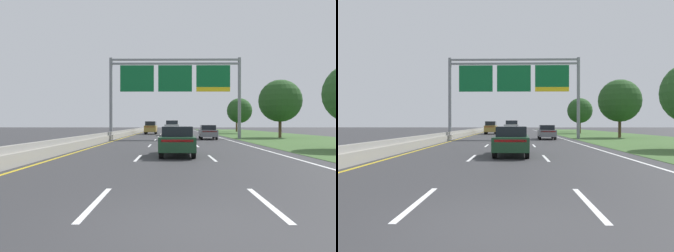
{
  "view_description": "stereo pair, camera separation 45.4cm",
  "coord_description": "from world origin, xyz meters",
  "views": [
    {
      "loc": [
        -0.23,
        -5.38,
        1.72
      ],
      "look_at": [
        -0.46,
        25.07,
        1.5
      ],
      "focal_mm": 34.07,
      "sensor_mm": 36.0,
      "label": 1
    },
    {
      "loc": [
        0.23,
        -5.38,
        1.72
      ],
      "look_at": [
        -0.46,
        25.07,
        1.5
      ],
      "focal_mm": 34.07,
      "sensor_mm": 36.0,
      "label": 2
    }
  ],
  "objects": [
    {
      "name": "lane_striping",
      "position": [
        0.0,
        34.54,
        0.0
      ],
      "size": [
        11.96,
        106.0,
        0.01
      ],
      "color": "white",
      "rests_on": "ground"
    },
    {
      "name": "ground_plane",
      "position": [
        0.0,
        35.0,
        0.0
      ],
      "size": [
        220.0,
        220.0,
        0.0
      ],
      "primitive_type": "plane",
      "color": "#333335"
    },
    {
      "name": "median_barrier_concrete",
      "position": [
        -6.6,
        35.0,
        0.35
      ],
      "size": [
        0.6,
        110.0,
        0.85
      ],
      "color": "#99968E",
      "rests_on": "ground"
    },
    {
      "name": "car_darkgreen_centre_lane_sedan",
      "position": [
        0.15,
        11.82,
        0.82
      ],
      "size": [
        1.93,
        4.45,
        1.57
      ],
      "rotation": [
        0.0,
        0.0,
        1.55
      ],
      "color": "#193D23",
      "rests_on": "ground"
    },
    {
      "name": "roadside_tree_distant",
      "position": [
        13.92,
        62.68,
        4.37
      ],
      "size": [
        3.2,
        3.2,
        6.01
      ],
      "color": "#4C3823",
      "rests_on": "ground"
    },
    {
      "name": "roadside_tree_far",
      "position": [
        11.82,
        50.31,
        4.0
      ],
      "size": [
        4.35,
        4.35,
        6.19
      ],
      "color": "#4C3823",
      "rests_on": "ground"
    },
    {
      "name": "grass_verge_right",
      "position": [
        13.95,
        35.0,
        0.01
      ],
      "size": [
        14.0,
        110.0,
        0.02
      ],
      "primitive_type": "cube",
      "color": "#3D602D",
      "rests_on": "ground"
    },
    {
      "name": "car_gold_left_lane_suv",
      "position": [
        -3.49,
        47.59,
        1.1
      ],
      "size": [
        1.96,
        4.72,
        2.11
      ],
      "rotation": [
        0.0,
        0.0,
        1.56
      ],
      "color": "#A38438",
      "rests_on": "ground"
    },
    {
      "name": "pickup_truck_silver",
      "position": [
        -0.01,
        41.45,
        1.07
      ],
      "size": [
        2.12,
        5.44,
        2.2
      ],
      "rotation": [
        0.0,
        0.0,
        1.55
      ],
      "color": "#B2B5BA",
      "rests_on": "ground"
    },
    {
      "name": "car_grey_right_lane_sedan",
      "position": [
        3.94,
        30.07,
        0.82
      ],
      "size": [
        1.94,
        4.45,
        1.57
      ],
      "rotation": [
        0.0,
        0.0,
        1.54
      ],
      "color": "slate",
      "rests_on": "ground"
    },
    {
      "name": "roadside_tree_mid",
      "position": [
        13.3,
        33.98,
        4.55
      ],
      "size": [
        5.2,
        5.2,
        7.15
      ],
      "color": "#4C3823",
      "rests_on": "ground"
    },
    {
      "name": "overhead_sign_gantry",
      "position": [
        0.3,
        30.93,
        6.54
      ],
      "size": [
        15.06,
        0.42,
        9.27
      ],
      "color": "gray",
      "rests_on": "ground"
    }
  ]
}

